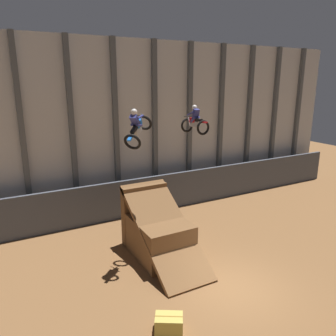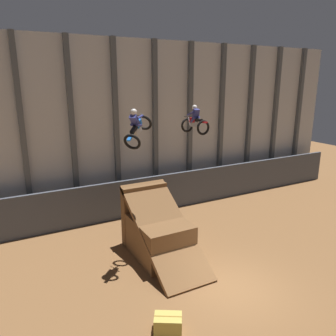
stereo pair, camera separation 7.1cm
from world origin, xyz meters
The scene contains 7 objects.
ground_plane centered at (0.00, 0.00, 0.00)m, with size 60.00×60.00×0.00m, color brown.
arena_back_wall centered at (0.00, 9.84, 5.14)m, with size 32.00×0.40×10.29m.
lower_barrier centered at (0.00, 8.59, 1.15)m, with size 31.36×0.20×2.29m.
dirt_ramp centered at (-1.45, 4.07, 1.08)m, with size 2.30×4.98×3.15m.
rider_bike_left_air centered at (-2.41, 3.75, 6.06)m, with size 1.71×1.69×1.69m.
rider_bike_right_air centered at (1.33, 5.20, 5.92)m, with size 0.79×1.75×1.47m.
hay_bale_trackside centered at (-3.36, -0.74, 0.28)m, with size 1.08×0.97×0.57m.
Camera 2 is at (-7.56, -8.65, 7.93)m, focal length 35.00 mm.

